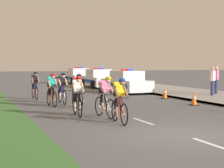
{
  "coord_description": "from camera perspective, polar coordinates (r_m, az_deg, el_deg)",
  "views": [
    {
      "loc": [
        -5.6,
        -9.45,
        2.03
      ],
      "look_at": [
        0.17,
        6.08,
        1.1
      ],
      "focal_mm": 61.97,
      "sensor_mm": 36.0,
      "label": 1
    }
  ],
  "objects": [
    {
      "name": "sidewalk_slab",
      "position": [
        27.05,
        9.24,
        -1.01
      ],
      "size": [
        4.92,
        60.0,
        0.12
      ],
      "primitive_type": "cube",
      "color": "gray",
      "rests_on": "ground"
    },
    {
      "name": "traffic_cone_near",
      "position": [
        18.66,
        12.01,
        -2.15
      ],
      "size": [
        0.36,
        0.36,
        0.64
      ],
      "color": "black",
      "rests_on": "ground"
    },
    {
      "name": "ground_plane",
      "position": [
        11.17,
        10.18,
        -7.3
      ],
      "size": [
        160.0,
        160.0,
        0.0
      ],
      "primitive_type": "plane",
      "color": "#56565B"
    },
    {
      "name": "cyclist_seventh",
      "position": [
        21.66,
        -11.31,
        -0.14
      ],
      "size": [
        0.42,
        1.72,
        1.56
      ],
      "color": "black",
      "rests_on": "ground"
    },
    {
      "name": "kerb_edge",
      "position": [
        25.96,
        4.67,
        -1.14
      ],
      "size": [
        0.16,
        60.0,
        0.13
      ],
      "primitive_type": "cube",
      "color": "#9E9E99",
      "rests_on": "ground"
    },
    {
      "name": "spectator_middle",
      "position": [
        24.45,
        15.12,
        0.88
      ],
      "size": [
        0.46,
        0.39,
        1.68
      ],
      "color": "#23284C",
      "rests_on": "sidewalk_slab"
    },
    {
      "name": "cyclist_lead",
      "position": [
        12.81,
        1.12,
        -2.35
      ],
      "size": [
        0.43,
        1.72,
        1.56
      ],
      "color": "black",
      "rests_on": "ground"
    },
    {
      "name": "cyclist_sixth",
      "position": [
        19.05,
        -7.38,
        -0.56
      ],
      "size": [
        0.42,
        1.72,
        1.56
      ],
      "color": "black",
      "rests_on": "ground"
    },
    {
      "name": "cyclist_third",
      "position": [
        14.62,
        -5.13,
        -1.68
      ],
      "size": [
        0.44,
        1.72,
        1.56
      ],
      "color": "black",
      "rests_on": "ground"
    },
    {
      "name": "traffic_cone_mid",
      "position": [
        21.81,
        7.81,
        -1.34
      ],
      "size": [
        0.36,
        0.36,
        0.64
      ],
      "color": "black",
      "rests_on": "ground"
    },
    {
      "name": "police_car_nearest",
      "position": [
        25.74,
        2.12,
        0.2
      ],
      "size": [
        2.25,
        4.52,
        1.59
      ],
      "color": "white",
      "rests_on": "ground"
    },
    {
      "name": "cyclist_fifth",
      "position": [
        17.97,
        -8.89,
        -0.8
      ],
      "size": [
        0.43,
        1.72,
        1.56
      ],
      "color": "black",
      "rests_on": "ground"
    },
    {
      "name": "cyclist_second",
      "position": [
        14.19,
        -1.04,
        -1.81
      ],
      "size": [
        0.45,
        1.72,
        1.56
      ],
      "color": "black",
      "rests_on": "ground"
    },
    {
      "name": "cyclist_fourth",
      "position": [
        17.31,
        -5.14,
        -0.92
      ],
      "size": [
        0.42,
        1.72,
        1.56
      ],
      "color": "black",
      "rests_on": "ground"
    },
    {
      "name": "police_car_second",
      "position": [
        31.31,
        -2.04,
        0.73
      ],
      "size": [
        2.03,
        4.41,
        1.59
      ],
      "color": "white",
      "rests_on": "ground"
    },
    {
      "name": "lane_markings_centre",
      "position": [
        17.09,
        -1.1,
        -3.6
      ],
      "size": [
        0.14,
        17.6,
        0.01
      ],
      "color": "white",
      "rests_on": "ground"
    },
    {
      "name": "spectator_closest",
      "position": [
        23.07,
        14.58,
        0.75
      ],
      "size": [
        0.46,
        0.39,
        1.68
      ],
      "color": "#23284C",
      "rests_on": "sidewalk_slab"
    },
    {
      "name": "police_car_third",
      "position": [
        37.1,
        -4.99,
        1.11
      ],
      "size": [
        2.1,
        4.45,
        1.59
      ],
      "color": "silver",
      "rests_on": "ground"
    }
  ]
}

